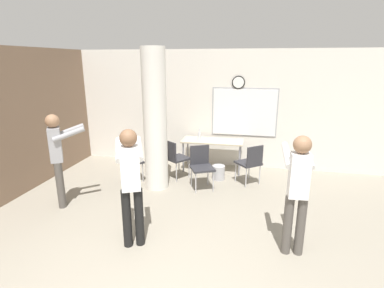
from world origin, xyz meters
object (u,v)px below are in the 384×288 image
object	(u,v)px
chair_table_front	(201,164)
chair_table_right	(250,161)
chair_near_pillar	(128,159)
chair_table_left	(175,156)
bottle_on_table	(199,136)
person_playing_side	(298,186)
person_watching_back	(58,153)
person_playing_front	(131,179)
folding_table	(213,143)

from	to	relation	value
chair_table_front	chair_table_right	world-z (taller)	same
chair_near_pillar	chair_table_left	bearing A→B (deg)	22.99
chair_table_front	bottle_on_table	bearing A→B (deg)	102.85
person_playing_side	person_watching_back	size ratio (longest dim) A/B	0.99
chair_table_front	person_watching_back	distance (m)	2.68
chair_near_pillar	person_playing_front	xyz separation A→B (m)	(1.00, -2.13, 0.49)
person_playing_front	person_watching_back	bearing A→B (deg)	153.45
person_watching_back	bottle_on_table	bearing A→B (deg)	48.10
chair_table_right	person_watching_back	size ratio (longest dim) A/B	0.52
folding_table	chair_table_right	size ratio (longest dim) A/B	1.63
chair_near_pillar	person_watching_back	world-z (taller)	person_watching_back
chair_near_pillar	person_playing_front	distance (m)	2.40
chair_table_left	person_playing_front	world-z (taller)	person_playing_front
folding_table	chair_table_left	size ratio (longest dim) A/B	1.63
folding_table	bottle_on_table	world-z (taller)	bottle_on_table
person_watching_back	person_playing_front	size ratio (longest dim) A/B	0.99
bottle_on_table	chair_table_front	world-z (taller)	bottle_on_table
chair_table_left	person_playing_side	bearing A→B (deg)	-45.02
folding_table	chair_table_left	xyz separation A→B (m)	(-0.73, -0.66, -0.17)
folding_table	chair_table_front	bearing A→B (deg)	-94.22
folding_table	person_playing_side	distance (m)	3.31
person_playing_side	person_watching_back	distance (m)	3.95
folding_table	person_watching_back	xyz separation A→B (m)	(-2.38, -2.34, 0.30)
chair_near_pillar	person_playing_side	world-z (taller)	person_playing_side
person_watching_back	chair_table_right	bearing A→B (deg)	26.98
folding_table	chair_table_right	world-z (taller)	chair_table_right
chair_table_left	chair_table_front	bearing A→B (deg)	-30.60
person_watching_back	chair_table_left	bearing A→B (deg)	45.42
folding_table	chair_table_front	distance (m)	1.07
bottle_on_table	chair_table_left	bearing A→B (deg)	-123.65
bottle_on_table	chair_near_pillar	distance (m)	1.73
bottle_on_table	person_watching_back	xyz separation A→B (m)	(-2.07, -2.31, 0.14)
folding_table	person_playing_front	bearing A→B (deg)	-101.82
chair_table_right	chair_near_pillar	distance (m)	2.59
folding_table	bottle_on_table	distance (m)	0.35
bottle_on_table	person_playing_front	xyz separation A→B (m)	(-0.36, -3.16, 0.15)
folding_table	chair_table_left	distance (m)	1.01
chair_table_front	person_playing_side	distance (m)	2.50
person_playing_side	person_watching_back	xyz separation A→B (m)	(-3.90, 0.59, 0.01)
person_watching_back	folding_table	bearing A→B (deg)	44.44
chair_table_front	chair_near_pillar	distance (m)	1.59
chair_near_pillar	person_playing_side	bearing A→B (deg)	-30.31
chair_table_right	chair_near_pillar	xyz separation A→B (m)	(-2.56, -0.39, 0.00)
folding_table	person_watching_back	distance (m)	3.35
folding_table	chair_near_pillar	world-z (taller)	chair_near_pillar
chair_table_front	person_playing_side	world-z (taller)	person_playing_side
chair_table_front	chair_table_left	size ratio (longest dim) A/B	1.00
chair_table_front	person_playing_front	xyz separation A→B (m)	(-0.59, -2.14, 0.49)
folding_table	chair_table_left	world-z (taller)	chair_table_left
bottle_on_table	chair_table_right	xyz separation A→B (m)	(1.21, -0.64, -0.34)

